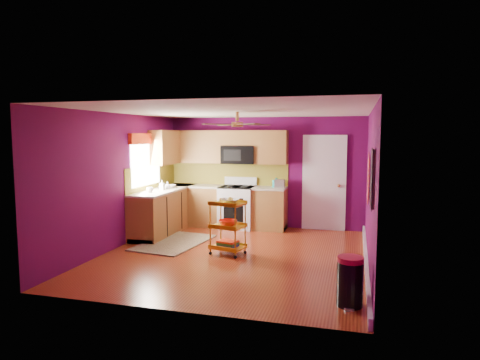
% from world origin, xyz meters
% --- Properties ---
extents(ground, '(5.00, 5.00, 0.00)m').
position_xyz_m(ground, '(0.00, 0.00, 0.00)').
color(ground, maroon).
rests_on(ground, ground).
extents(room_envelope, '(4.54, 5.04, 2.52)m').
position_xyz_m(room_envelope, '(0.03, 0.00, 1.63)').
color(room_envelope, '#580A48').
rests_on(room_envelope, ground).
extents(lower_cabinets, '(2.81, 2.31, 0.94)m').
position_xyz_m(lower_cabinets, '(-1.35, 1.82, 0.43)').
color(lower_cabinets, brown).
rests_on(lower_cabinets, ground).
extents(electric_range, '(0.76, 0.66, 1.13)m').
position_xyz_m(electric_range, '(-0.55, 2.17, 0.48)').
color(electric_range, white).
rests_on(electric_range, ground).
extents(upper_cabinetry, '(2.80, 2.30, 1.26)m').
position_xyz_m(upper_cabinetry, '(-1.24, 2.17, 1.80)').
color(upper_cabinetry, brown).
rests_on(upper_cabinetry, ground).
extents(left_window, '(0.08, 1.35, 1.08)m').
position_xyz_m(left_window, '(-2.22, 1.05, 1.74)').
color(left_window, white).
rests_on(left_window, ground).
extents(panel_door, '(0.95, 0.11, 2.15)m').
position_xyz_m(panel_door, '(1.35, 2.47, 1.02)').
color(panel_door, white).
rests_on(panel_door, ground).
extents(right_wall_art, '(0.04, 2.74, 1.04)m').
position_xyz_m(right_wall_art, '(2.23, -0.34, 1.44)').
color(right_wall_art, black).
rests_on(right_wall_art, ground).
extents(ceiling_fan, '(1.01, 1.01, 0.26)m').
position_xyz_m(ceiling_fan, '(0.00, 0.20, 2.29)').
color(ceiling_fan, '#BF8C3F').
rests_on(ceiling_fan, ground).
extents(shag_rug, '(1.25, 1.81, 0.02)m').
position_xyz_m(shag_rug, '(-1.35, 0.47, 0.01)').
color(shag_rug, black).
rests_on(shag_rug, ground).
extents(rolling_cart, '(0.65, 0.54, 1.03)m').
position_xyz_m(rolling_cart, '(-0.12, 0.01, 0.53)').
color(rolling_cart, gold).
rests_on(rolling_cart, ground).
extents(trash_can, '(0.41, 0.41, 0.62)m').
position_xyz_m(trash_can, '(1.99, -1.78, 0.31)').
color(trash_can, black).
rests_on(trash_can, ground).
extents(teal_kettle, '(0.18, 0.18, 0.21)m').
position_xyz_m(teal_kettle, '(0.32, 2.28, 1.02)').
color(teal_kettle, teal).
rests_on(teal_kettle, lower_cabinets).
extents(toaster, '(0.22, 0.15, 0.18)m').
position_xyz_m(toaster, '(0.40, 2.26, 1.03)').
color(toaster, beige).
rests_on(toaster, lower_cabinets).
extents(soap_bottle_a, '(0.09, 0.10, 0.21)m').
position_xyz_m(soap_bottle_a, '(-1.94, 1.19, 1.05)').
color(soap_bottle_a, '#EA3F72').
rests_on(soap_bottle_a, lower_cabinets).
extents(soap_bottle_b, '(0.12, 0.12, 0.15)m').
position_xyz_m(soap_bottle_b, '(-1.89, 1.36, 1.02)').
color(soap_bottle_b, white).
rests_on(soap_bottle_b, lower_cabinets).
extents(counter_dish, '(0.26, 0.26, 0.06)m').
position_xyz_m(counter_dish, '(-1.94, 1.61, 0.97)').
color(counter_dish, white).
rests_on(counter_dish, lower_cabinets).
extents(counter_cup, '(0.13, 0.13, 0.11)m').
position_xyz_m(counter_cup, '(-2.00, 0.76, 0.99)').
color(counter_cup, white).
rests_on(counter_cup, lower_cabinets).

